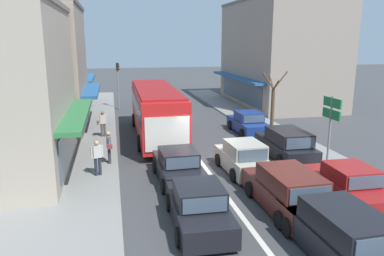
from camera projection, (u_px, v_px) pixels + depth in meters
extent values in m
plane|color=#3F3F42|center=(205.00, 167.00, 18.58)|extent=(140.00, 140.00, 0.00)
cube|color=silver|center=(189.00, 145.00, 22.38)|extent=(0.20, 28.00, 0.01)
cube|color=gray|center=(73.00, 142.00, 22.88)|extent=(5.20, 44.00, 0.14)
cube|color=gray|center=(271.00, 131.00, 25.54)|extent=(2.80, 44.00, 0.12)
cube|color=#2D703D|center=(76.00, 114.00, 17.80)|extent=(1.10, 8.38, 0.20)
cube|color=#425160|center=(69.00, 141.00, 18.01)|extent=(0.06, 7.29, 1.80)
cube|color=gray|center=(22.00, 70.00, 25.24)|extent=(7.93, 8.52, 8.32)
cube|color=#23568E|center=(91.00, 90.00, 26.47)|extent=(1.10, 7.84, 0.20)
cube|color=#425160|center=(86.00, 108.00, 26.68)|extent=(0.06, 6.82, 1.80)
cube|color=#6E6358|center=(15.00, 4.00, 24.26)|extent=(8.09, 8.52, 0.24)
cube|color=beige|center=(45.00, 69.00, 33.89)|extent=(6.48, 8.78, 7.26)
cube|color=#23568E|center=(88.00, 78.00, 34.86)|extent=(1.10, 8.07, 0.20)
cube|color=#425160|center=(84.00, 92.00, 35.07)|extent=(0.06, 7.02, 1.80)
cube|color=gray|center=(41.00, 26.00, 33.03)|extent=(6.64, 8.78, 0.24)
cube|color=gray|center=(279.00, 55.00, 35.91)|extent=(7.48, 13.50, 9.61)
cube|color=#23568E|center=(237.00, 77.00, 35.54)|extent=(1.10, 12.42, 0.20)
cube|color=#425160|center=(240.00, 91.00, 35.92)|extent=(0.06, 10.80, 1.80)
cube|color=#6E6358|center=(281.00, 1.00, 34.79)|extent=(7.64, 13.50, 0.24)
cube|color=red|center=(156.00, 111.00, 23.83)|extent=(2.63, 10.83, 2.70)
cube|color=#425160|center=(156.00, 104.00, 23.74)|extent=(2.66, 10.40, 0.90)
cube|color=beige|center=(167.00, 134.00, 18.70)|extent=(2.25, 0.09, 1.76)
cube|color=maroon|center=(155.00, 89.00, 23.51)|extent=(2.49, 9.96, 0.12)
cylinder|color=black|center=(134.00, 120.00, 27.08)|extent=(0.27, 0.96, 0.96)
cylinder|color=black|center=(168.00, 119.00, 27.56)|extent=(0.27, 0.96, 0.96)
cylinder|color=black|center=(140.00, 143.00, 21.05)|extent=(0.27, 0.96, 0.96)
cylinder|color=black|center=(183.00, 141.00, 21.53)|extent=(0.27, 0.96, 0.96)
cube|color=black|center=(178.00, 170.00, 16.61)|extent=(1.82, 4.24, 0.72)
cube|color=black|center=(178.00, 157.00, 16.36)|extent=(1.60, 1.84, 0.60)
cube|color=#425160|center=(175.00, 151.00, 17.24)|extent=(1.44, 0.09, 0.51)
cube|color=#425160|center=(183.00, 163.00, 15.49)|extent=(1.41, 0.09, 0.48)
cylinder|color=black|center=(155.00, 167.00, 17.65)|extent=(0.19, 0.62, 0.62)
cylinder|color=black|center=(190.00, 164.00, 18.04)|extent=(0.19, 0.62, 0.62)
cylinder|color=black|center=(164.00, 186.00, 15.27)|extent=(0.19, 0.62, 0.62)
cylinder|color=black|center=(204.00, 183.00, 15.66)|extent=(0.19, 0.62, 0.62)
cube|color=#561E19|center=(285.00, 196.00, 13.85)|extent=(1.82, 4.52, 0.76)
cube|color=#561E19|center=(291.00, 181.00, 13.35)|extent=(1.67, 2.62, 0.68)
cube|color=#425160|center=(275.00, 169.00, 14.61)|extent=(1.51, 0.08, 0.58)
cube|color=#425160|center=(310.00, 195.00, 12.10)|extent=(1.48, 0.08, 0.54)
cylinder|color=black|center=(250.00, 189.00, 14.99)|extent=(0.19, 0.62, 0.62)
cylinder|color=black|center=(290.00, 186.00, 15.37)|extent=(0.19, 0.62, 0.62)
cylinder|color=black|center=(279.00, 220.00, 12.43)|extent=(0.19, 0.62, 0.62)
cylinder|color=black|center=(327.00, 215.00, 12.81)|extent=(0.19, 0.62, 0.62)
cube|color=black|center=(198.00, 211.00, 12.65)|extent=(1.85, 4.25, 0.72)
cube|color=black|center=(199.00, 194.00, 12.41)|extent=(1.61, 1.85, 0.60)
cube|color=#425160|center=(194.00, 184.00, 13.29)|extent=(1.44, 0.10, 0.51)
cube|color=#425160|center=(205.00, 205.00, 11.53)|extent=(1.41, 0.10, 0.48)
cylinder|color=black|center=(169.00, 203.00, 13.75)|extent=(0.20, 0.63, 0.62)
cylinder|color=black|center=(214.00, 199.00, 14.06)|extent=(0.20, 0.63, 0.62)
cylinder|color=black|center=(179.00, 237.00, 11.34)|extent=(0.20, 0.63, 0.62)
cylinder|color=black|center=(233.00, 232.00, 11.64)|extent=(0.20, 0.63, 0.62)
cube|color=black|center=(338.00, 240.00, 10.80)|extent=(1.87, 4.54, 0.76)
cube|color=black|center=(347.00, 222.00, 10.30)|extent=(1.70, 2.64, 0.68)
cube|color=#425160|center=(321.00, 203.00, 11.55)|extent=(1.51, 0.10, 0.58)
cube|color=#425160|center=(382.00, 248.00, 9.05)|extent=(1.48, 0.09, 0.54)
cylinder|color=black|center=(287.00, 227.00, 11.92)|extent=(0.19, 0.62, 0.62)
cylinder|color=black|center=(336.00, 221.00, 12.32)|extent=(0.19, 0.62, 0.62)
cube|color=#B7B29E|center=(242.00, 162.00, 17.75)|extent=(1.74, 3.75, 0.76)
cube|color=#B7B29E|center=(245.00, 149.00, 17.31)|extent=(1.57, 1.94, 0.64)
cube|color=#425160|center=(237.00, 144.00, 18.23)|extent=(1.40, 0.10, 0.54)
cube|color=#425160|center=(253.00, 155.00, 16.39)|extent=(1.37, 0.10, 0.51)
cylinder|color=black|center=(218.00, 160.00, 18.66)|extent=(0.20, 0.62, 0.62)
cylinder|color=black|center=(249.00, 158.00, 19.04)|extent=(0.20, 0.62, 0.62)
cylinder|color=black|center=(234.00, 175.00, 16.56)|extent=(0.20, 0.62, 0.62)
cylinder|color=black|center=(268.00, 172.00, 16.94)|extent=(0.20, 0.62, 0.62)
cube|color=maroon|center=(348.00, 189.00, 14.50)|extent=(1.83, 4.24, 0.72)
cube|color=maroon|center=(351.00, 174.00, 14.26)|extent=(1.61, 1.84, 0.60)
cube|color=#425160|center=(338.00, 166.00, 15.14)|extent=(1.44, 0.10, 0.51)
cube|color=#425160|center=(366.00, 183.00, 13.38)|extent=(1.41, 0.10, 0.48)
cylinder|color=black|center=(311.00, 183.00, 15.60)|extent=(0.20, 0.62, 0.62)
cylinder|color=black|center=(349.00, 181.00, 15.91)|extent=(0.20, 0.62, 0.62)
cylinder|color=black|center=(346.00, 210.00, 13.19)|extent=(0.20, 0.62, 0.62)
cube|color=black|center=(285.00, 148.00, 19.96)|extent=(1.85, 4.53, 0.76)
cube|color=black|center=(289.00, 137.00, 19.46)|extent=(1.69, 2.63, 0.68)
cube|color=#425160|center=(278.00, 131.00, 20.72)|extent=(1.51, 0.09, 0.58)
cube|color=#425160|center=(301.00, 143.00, 18.20)|extent=(1.48, 0.09, 0.54)
cylinder|color=black|center=(260.00, 146.00, 21.13)|extent=(0.19, 0.62, 0.62)
cylinder|color=black|center=(289.00, 144.00, 21.46)|extent=(0.19, 0.62, 0.62)
cylinder|color=black|center=(280.00, 161.00, 18.55)|extent=(0.19, 0.62, 0.62)
cylinder|color=black|center=(313.00, 159.00, 18.88)|extent=(0.19, 0.62, 0.62)
cube|color=navy|center=(248.00, 125.00, 25.32)|extent=(1.73, 4.20, 0.72)
cube|color=navy|center=(249.00, 116.00, 25.07)|extent=(1.56, 1.80, 0.60)
cube|color=#425160|center=(244.00, 114.00, 25.95)|extent=(1.44, 0.06, 0.51)
cube|color=#425160|center=(254.00, 119.00, 24.20)|extent=(1.40, 0.06, 0.48)
cylinder|color=black|center=(230.00, 125.00, 26.39)|extent=(0.18, 0.62, 0.62)
cylinder|color=black|center=(253.00, 124.00, 26.74)|extent=(0.18, 0.62, 0.62)
cylinder|color=black|center=(242.00, 133.00, 23.99)|extent=(0.18, 0.62, 0.62)
cylinder|color=black|center=(267.00, 132.00, 24.34)|extent=(0.18, 0.62, 0.62)
cylinder|color=gray|center=(118.00, 86.00, 33.58)|extent=(0.12, 0.12, 4.20)
cube|color=black|center=(117.00, 67.00, 33.18)|extent=(0.24, 0.24, 0.68)
sphere|color=red|center=(119.00, 64.00, 33.16)|extent=(0.13, 0.13, 0.13)
sphere|color=black|center=(119.00, 67.00, 33.21)|extent=(0.13, 0.13, 0.13)
sphere|color=black|center=(119.00, 69.00, 33.26)|extent=(0.13, 0.13, 0.13)
cylinder|color=gray|center=(329.00, 134.00, 17.82)|extent=(0.10, 0.10, 3.60)
cube|color=#19753D|center=(332.00, 102.00, 17.45)|extent=(0.08, 1.40, 0.44)
cube|color=white|center=(333.00, 102.00, 17.46)|extent=(0.01, 1.10, 0.10)
cube|color=#19753D|center=(331.00, 114.00, 17.58)|extent=(0.08, 1.40, 0.44)
cube|color=white|center=(332.00, 114.00, 17.59)|extent=(0.01, 1.10, 0.10)
cylinder|color=brown|center=(272.00, 111.00, 25.22)|extent=(0.24, 0.24, 2.96)
cylinder|color=brown|center=(272.00, 83.00, 25.12)|extent=(0.10, 0.77, 0.87)
cylinder|color=brown|center=(280.00, 80.00, 24.85)|extent=(1.01, 0.10, 1.22)
cylinder|color=brown|center=(276.00, 85.00, 24.43)|extent=(0.10, 0.86, 0.75)
cylinder|color=brown|center=(268.00, 81.00, 24.68)|extent=(0.87, 0.10, 1.16)
cylinder|color=#4C4742|center=(105.00, 130.00, 23.85)|extent=(0.14, 0.14, 0.84)
cylinder|color=#4C4742|center=(102.00, 130.00, 23.78)|extent=(0.14, 0.14, 0.84)
cube|color=beige|center=(103.00, 119.00, 23.65)|extent=(0.39, 0.28, 0.56)
sphere|color=brown|center=(102.00, 113.00, 23.56)|extent=(0.22, 0.22, 0.22)
cylinder|color=beige|center=(106.00, 119.00, 23.74)|extent=(0.09, 0.09, 0.54)
cylinder|color=beige|center=(99.00, 120.00, 23.56)|extent=(0.09, 0.09, 0.54)
cube|color=brown|center=(98.00, 123.00, 23.56)|extent=(0.14, 0.25, 0.22)
cylinder|color=#333338|center=(109.00, 154.00, 18.72)|extent=(0.14, 0.14, 0.84)
cylinder|color=#333338|center=(110.00, 155.00, 18.55)|extent=(0.14, 0.14, 0.84)
cube|color=slate|center=(109.00, 141.00, 18.48)|extent=(0.25, 0.38, 0.56)
sphere|color=tan|center=(108.00, 134.00, 18.38)|extent=(0.22, 0.22, 0.22)
cylinder|color=slate|center=(108.00, 140.00, 18.70)|extent=(0.09, 0.09, 0.54)
cylinder|color=slate|center=(109.00, 143.00, 18.25)|extent=(0.09, 0.09, 0.54)
cube|color=maroon|center=(110.00, 147.00, 18.23)|extent=(0.25, 0.12, 0.22)
cylinder|color=#232838|center=(96.00, 167.00, 16.91)|extent=(0.14, 0.14, 0.84)
cylinder|color=#232838|center=(100.00, 166.00, 16.99)|extent=(0.14, 0.14, 0.84)
cube|color=beige|center=(97.00, 152.00, 16.79)|extent=(0.41, 0.31, 0.56)
sphere|color=tan|center=(96.00, 143.00, 16.70)|extent=(0.22, 0.22, 0.22)
cylinder|color=beige|center=(92.00, 152.00, 16.68)|extent=(0.09, 0.09, 0.54)
cylinder|color=beige|center=(102.00, 151.00, 16.90)|extent=(0.09, 0.09, 0.54)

